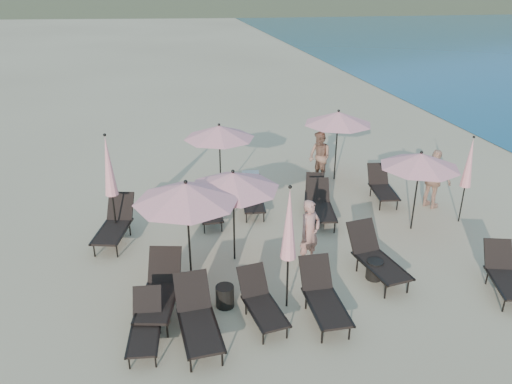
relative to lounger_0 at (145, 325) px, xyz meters
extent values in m
plane|color=#D6BA8C|center=(4.00, 0.57, -0.40)|extent=(800.00, 800.00, 0.00)
cube|color=black|center=(-0.03, -0.25, -0.09)|extent=(0.66, 1.12, 0.04)
cube|color=black|center=(0.05, 0.47, 0.18)|extent=(0.59, 0.46, 0.55)
cylinder|color=black|center=(-0.31, -0.66, -0.24)|extent=(0.03, 0.03, 0.30)
cylinder|color=black|center=(-0.20, 0.25, -0.24)|extent=(0.03, 0.03, 0.30)
cylinder|color=black|center=(0.15, -0.71, -0.24)|extent=(0.03, 0.03, 0.30)
cylinder|color=black|center=(0.25, 0.20, -0.24)|extent=(0.03, 0.03, 0.30)
cube|color=black|center=(-0.29, -0.17, -0.08)|extent=(0.17, 1.19, 0.04)
cube|color=black|center=(0.24, -0.23, -0.08)|extent=(0.17, 1.19, 0.04)
cube|color=black|center=(0.99, -0.40, -0.02)|extent=(0.76, 1.35, 0.05)
cube|color=black|center=(0.93, 0.48, 0.30)|extent=(0.71, 0.54, 0.67)
cylinder|color=black|center=(0.75, -0.96, -0.21)|extent=(0.04, 0.04, 0.37)
cylinder|color=black|center=(0.67, 0.16, -0.21)|extent=(0.04, 0.04, 0.37)
cylinder|color=black|center=(1.32, -0.92, -0.21)|extent=(0.04, 0.04, 0.37)
cylinder|color=black|center=(1.23, 0.20, -0.21)|extent=(0.04, 0.04, 0.37)
cube|color=black|center=(0.67, -0.37, 0.00)|extent=(0.15, 1.46, 0.04)
cube|color=black|center=(1.32, -0.32, 0.00)|extent=(0.15, 1.46, 0.04)
cube|color=black|center=(2.32, -0.02, -0.07)|extent=(0.75, 1.20, 0.05)
cube|color=black|center=(2.20, 0.73, 0.21)|extent=(0.64, 0.51, 0.58)
cylinder|color=black|center=(2.15, -0.52, -0.24)|extent=(0.03, 0.03, 0.32)
cylinder|color=black|center=(2.00, 0.43, -0.24)|extent=(0.03, 0.03, 0.32)
cylinder|color=black|center=(2.63, -0.44, -0.24)|extent=(0.03, 0.03, 0.32)
cylinder|color=black|center=(2.48, 0.51, -0.24)|extent=(0.03, 0.03, 0.32)
cube|color=black|center=(2.03, -0.02, -0.06)|extent=(0.23, 1.26, 0.04)
cube|color=black|center=(2.59, 0.07, -0.06)|extent=(0.23, 1.26, 0.04)
cube|color=black|center=(3.52, -0.19, -0.03)|extent=(0.67, 1.26, 0.05)
cube|color=black|center=(3.53, 0.65, 0.28)|extent=(0.66, 0.48, 0.65)
cylinder|color=black|center=(3.24, -0.71, -0.22)|extent=(0.04, 0.04, 0.36)
cylinder|color=black|center=(3.26, 0.37, -0.22)|extent=(0.04, 0.04, 0.36)
cylinder|color=black|center=(3.79, -0.72, -0.22)|extent=(0.04, 0.04, 0.36)
cylinder|color=black|center=(3.80, 0.36, -0.22)|extent=(0.04, 0.04, 0.36)
cube|color=black|center=(3.21, -0.14, -0.02)|extent=(0.06, 1.41, 0.04)
cube|color=black|center=(3.84, -0.14, -0.02)|extent=(0.06, 1.41, 0.04)
cube|color=black|center=(5.23, 0.96, -0.01)|extent=(0.89, 1.43, 0.06)
cube|color=black|center=(5.09, 1.85, 0.32)|extent=(0.76, 0.61, 0.69)
cylinder|color=black|center=(5.03, 0.36, -0.21)|extent=(0.04, 0.04, 0.38)
cylinder|color=black|center=(4.85, 1.50, -0.21)|extent=(0.04, 0.04, 0.38)
cylinder|color=black|center=(5.60, 0.45, -0.21)|extent=(0.04, 0.04, 0.38)
cylinder|color=black|center=(5.42, 1.59, -0.21)|extent=(0.04, 0.04, 0.38)
cube|color=black|center=(4.89, 0.96, 0.01)|extent=(0.28, 1.49, 0.04)
cube|color=black|center=(5.55, 1.07, 0.01)|extent=(0.28, 1.49, 0.04)
cube|color=black|center=(7.60, -0.16, -0.05)|extent=(0.91, 1.30, 0.05)
cube|color=black|center=(7.82, 0.59, 0.24)|extent=(0.71, 0.60, 0.60)
cylinder|color=black|center=(7.22, -0.56, -0.23)|extent=(0.04, 0.04, 0.33)
cylinder|color=black|center=(7.50, 0.40, -0.23)|extent=(0.04, 0.04, 0.33)
cylinder|color=black|center=(7.99, 0.26, -0.23)|extent=(0.04, 0.04, 0.33)
cube|color=black|center=(7.33, -0.03, -0.04)|extent=(0.41, 1.28, 0.04)
cube|color=black|center=(-0.82, 3.90, -0.01)|extent=(0.99, 1.45, 0.05)
cube|color=black|center=(-0.60, 4.75, 0.31)|extent=(0.78, 0.65, 0.68)
cylinder|color=black|center=(-1.24, 3.44, -0.21)|extent=(0.04, 0.04, 0.37)
cylinder|color=black|center=(-0.95, 4.53, -0.21)|extent=(0.04, 0.04, 0.37)
cylinder|color=black|center=(-0.69, 3.30, -0.21)|extent=(0.04, 0.04, 0.37)
cylinder|color=black|center=(-0.40, 4.39, -0.21)|extent=(0.04, 0.04, 0.37)
cube|color=black|center=(-1.13, 4.04, 0.00)|extent=(0.42, 1.44, 0.04)
cube|color=black|center=(-0.49, 3.87, 0.00)|extent=(0.42, 1.44, 0.04)
cube|color=black|center=(1.79, 4.54, -0.08)|extent=(0.57, 1.10, 0.05)
cube|color=black|center=(1.78, 5.28, 0.19)|extent=(0.57, 0.42, 0.56)
cylinder|color=black|center=(1.55, 4.09, -0.24)|extent=(0.03, 0.03, 0.31)
cylinder|color=black|center=(1.55, 5.03, -0.24)|extent=(0.03, 0.03, 0.31)
cylinder|color=black|center=(2.03, 4.09, -0.24)|extent=(0.03, 0.03, 0.31)
cylinder|color=black|center=(2.02, 5.03, -0.24)|extent=(0.03, 0.03, 0.31)
cube|color=black|center=(1.51, 4.59, -0.07)|extent=(0.04, 1.23, 0.04)
cube|color=black|center=(2.06, 4.59, -0.07)|extent=(0.04, 1.23, 0.04)
cube|color=black|center=(3.07, 4.91, -0.07)|extent=(0.70, 1.19, 0.05)
cube|color=black|center=(3.15, 5.67, 0.21)|extent=(0.63, 0.49, 0.58)
cylinder|color=black|center=(2.78, 4.47, -0.24)|extent=(0.03, 0.03, 0.32)
cylinder|color=black|center=(2.88, 5.44, -0.24)|extent=(0.03, 0.03, 0.32)
cylinder|color=black|center=(3.26, 4.42, -0.24)|extent=(0.03, 0.03, 0.32)
cylinder|color=black|center=(3.37, 5.39, -0.24)|extent=(0.03, 0.03, 0.32)
cube|color=black|center=(2.79, 4.99, -0.06)|extent=(0.17, 1.27, 0.04)
cube|color=black|center=(3.36, 4.93, -0.06)|extent=(0.17, 1.27, 0.04)
cube|color=white|center=(3.17, 5.81, 0.44)|extent=(0.53, 0.32, 0.35)
cube|color=black|center=(4.89, 4.91, -0.09)|extent=(0.86, 1.18, 0.04)
cube|color=black|center=(5.12, 5.58, 0.18)|extent=(0.65, 0.56, 0.55)
cylinder|color=black|center=(4.53, 4.56, -0.24)|extent=(0.03, 0.03, 0.30)
cylinder|color=black|center=(4.82, 5.42, -0.24)|extent=(0.03, 0.03, 0.30)
cylinder|color=black|center=(4.97, 4.41, -0.24)|extent=(0.03, 0.03, 0.30)
cylinder|color=black|center=(5.26, 5.28, -0.24)|extent=(0.03, 0.03, 0.30)
cube|color=black|center=(4.65, 5.03, -0.08)|extent=(0.41, 1.15, 0.04)
cube|color=black|center=(5.16, 4.86, -0.08)|extent=(0.41, 1.15, 0.04)
cube|color=black|center=(4.81, 3.96, -0.03)|extent=(0.85, 1.34, 0.05)
cube|color=black|center=(4.95, 4.79, 0.27)|extent=(0.72, 0.57, 0.64)
cylinder|color=black|center=(4.46, 3.50, -0.22)|extent=(0.04, 0.04, 0.35)
cylinder|color=black|center=(4.64, 4.55, -0.22)|extent=(0.04, 0.04, 0.35)
cylinder|color=black|center=(4.99, 3.40, -0.22)|extent=(0.04, 0.04, 0.35)
cylinder|color=black|center=(5.17, 4.46, -0.22)|extent=(0.04, 0.04, 0.35)
cube|color=black|center=(4.51, 4.07, -0.02)|extent=(0.28, 1.39, 0.04)
cube|color=black|center=(5.13, 3.96, -0.02)|extent=(0.28, 1.39, 0.04)
cube|color=black|center=(7.11, 4.90, -0.05)|extent=(0.78, 1.27, 0.05)
cube|color=black|center=(7.22, 5.70, 0.24)|extent=(0.67, 0.53, 0.61)
cylinder|color=black|center=(6.78, 4.45, -0.23)|extent=(0.04, 0.04, 0.34)
cylinder|color=black|center=(6.93, 5.46, -0.23)|extent=(0.04, 0.04, 0.34)
cylinder|color=black|center=(7.29, 4.38, -0.23)|extent=(0.04, 0.04, 0.34)
cylinder|color=black|center=(7.44, 5.39, -0.23)|extent=(0.04, 0.04, 0.34)
cube|color=black|center=(6.82, 5.00, -0.04)|extent=(0.23, 1.33, 0.04)
cube|color=black|center=(7.41, 4.91, -0.04)|extent=(0.23, 1.33, 0.04)
cube|color=black|center=(0.24, 0.65, -0.01)|extent=(0.98, 1.46, 0.06)
cube|color=black|center=(0.44, 1.53, 0.32)|extent=(0.79, 0.65, 0.69)
cylinder|color=black|center=(-0.17, 0.18, -0.21)|extent=(0.04, 0.04, 0.38)
cylinder|color=black|center=(0.09, 1.29, -0.21)|extent=(0.04, 0.04, 0.38)
cylinder|color=black|center=(0.39, 0.05, -0.21)|extent=(0.04, 0.04, 0.38)
cylinder|color=black|center=(0.65, 1.16, -0.21)|extent=(0.04, 0.04, 0.38)
cube|color=black|center=(-0.08, 0.78, 0.01)|extent=(0.39, 1.47, 0.04)
cube|color=black|center=(0.58, 0.63, 0.01)|extent=(0.39, 1.47, 0.04)
cylinder|color=black|center=(1.01, 1.94, 0.75)|extent=(0.05, 0.05, 2.29)
cone|color=#FFA090|center=(1.01, 1.94, 1.79)|extent=(2.29, 2.29, 0.41)
sphere|color=black|center=(1.01, 1.94, 2.03)|extent=(0.09, 0.09, 0.09)
cylinder|color=black|center=(2.13, 2.63, 0.69)|extent=(0.05, 0.05, 2.18)
cone|color=#FFA090|center=(2.13, 2.63, 1.68)|extent=(2.18, 2.18, 0.39)
sphere|color=black|center=(2.13, 2.63, 1.91)|extent=(0.08, 0.08, 0.08)
cylinder|color=black|center=(7.14, 3.21, 0.65)|extent=(0.04, 0.04, 2.09)
cone|color=#FFA090|center=(7.14, 3.21, 1.60)|extent=(2.09, 2.09, 0.38)
sphere|color=black|center=(7.14, 3.21, 1.82)|extent=(0.08, 0.08, 0.08)
cylinder|color=black|center=(2.36, 6.56, 0.68)|extent=(0.05, 0.05, 2.16)
cone|color=#FFA090|center=(2.36, 6.56, 1.66)|extent=(2.16, 2.16, 0.39)
sphere|color=black|center=(2.36, 6.56, 1.89)|extent=(0.08, 0.08, 0.08)
cylinder|color=black|center=(6.31, 7.06, 0.73)|extent=(0.05, 0.05, 2.24)
cone|color=#FFA090|center=(6.31, 7.06, 1.74)|extent=(2.24, 2.24, 0.41)
sphere|color=black|center=(6.31, 7.06, 1.98)|extent=(0.09, 0.09, 0.09)
cylinder|color=black|center=(2.89, 0.54, 0.20)|extent=(0.04, 0.04, 1.19)
cone|color=#FFA090|center=(2.89, 0.54, 1.55)|extent=(0.32, 0.32, 1.51)
sphere|color=black|center=(2.89, 0.54, 2.33)|extent=(0.08, 0.08, 0.08)
cylinder|color=black|center=(8.67, 3.33, 0.14)|extent=(0.04, 0.04, 1.08)
cone|color=#FFA090|center=(8.67, 3.33, 1.37)|extent=(0.29, 0.29, 1.37)
sphere|color=black|center=(8.67, 3.33, 2.09)|extent=(0.07, 0.07, 0.07)
cylinder|color=black|center=(-0.74, 4.38, 0.22)|extent=(0.04, 0.04, 1.23)
cone|color=#FFA090|center=(-0.74, 4.38, 1.61)|extent=(0.33, 0.33, 1.56)
sphere|color=black|center=(-0.74, 4.38, 2.42)|extent=(0.08, 0.08, 0.08)
cylinder|color=black|center=(1.62, 0.81, -0.16)|extent=(0.39, 0.39, 0.48)
cylinder|color=black|center=(5.12, 1.14, -0.17)|extent=(0.37, 0.37, 0.45)
imported|color=tan|center=(3.85, 2.09, 0.43)|extent=(0.71, 0.62, 1.64)
imported|color=#97664E|center=(5.73, 7.01, 0.45)|extent=(0.91, 1.01, 1.69)
imported|color=tan|center=(8.36, 4.37, 0.50)|extent=(0.89, 1.13, 1.79)
camera|label=1|loc=(0.49, -7.80, 6.03)|focal=35.00mm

